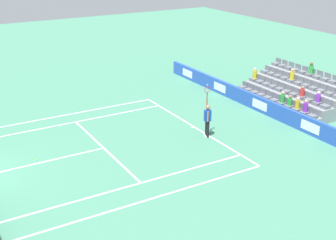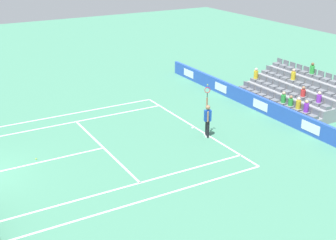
% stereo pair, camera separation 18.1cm
% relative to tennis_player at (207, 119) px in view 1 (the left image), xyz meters
% --- Properties ---
extents(line_baseline, '(10.97, 0.10, 0.01)m').
position_rel_tennis_player_xyz_m(line_baseline, '(1.41, -0.14, -0.99)').
color(line_baseline, white).
rests_on(line_baseline, ground).
extents(line_service, '(8.23, 0.10, 0.01)m').
position_rel_tennis_player_xyz_m(line_service, '(1.41, 5.35, -0.99)').
color(line_service, white).
rests_on(line_service, ground).
extents(line_centre_service, '(0.10, 6.40, 0.01)m').
position_rel_tennis_player_xyz_m(line_centre_service, '(1.41, 8.55, -0.99)').
color(line_centre_service, white).
rests_on(line_centre_service, ground).
extents(line_singles_sideline_left, '(0.10, 11.89, 0.01)m').
position_rel_tennis_player_xyz_m(line_singles_sideline_left, '(5.52, 5.81, -0.99)').
color(line_singles_sideline_left, white).
rests_on(line_singles_sideline_left, ground).
extents(line_singles_sideline_right, '(0.10, 11.89, 0.01)m').
position_rel_tennis_player_xyz_m(line_singles_sideline_right, '(-2.71, 5.81, -0.99)').
color(line_singles_sideline_right, white).
rests_on(line_singles_sideline_right, ground).
extents(line_doubles_sideline_left, '(0.10, 11.89, 0.01)m').
position_rel_tennis_player_xyz_m(line_doubles_sideline_left, '(6.89, 5.81, -0.99)').
color(line_doubles_sideline_left, white).
rests_on(line_doubles_sideline_left, ground).
extents(line_doubles_sideline_right, '(0.10, 11.89, 0.01)m').
position_rel_tennis_player_xyz_m(line_doubles_sideline_right, '(-4.08, 5.81, -0.99)').
color(line_doubles_sideline_right, white).
rests_on(line_doubles_sideline_right, ground).
extents(line_centre_mark, '(0.10, 0.20, 0.01)m').
position_rel_tennis_player_xyz_m(line_centre_mark, '(1.41, -0.04, -0.99)').
color(line_centre_mark, white).
rests_on(line_centre_mark, ground).
extents(sponsor_barrier, '(20.31, 0.22, 0.94)m').
position_rel_tennis_player_xyz_m(sponsor_barrier, '(1.41, -4.95, -0.52)').
color(sponsor_barrier, blue).
rests_on(sponsor_barrier, ground).
extents(tennis_player, '(0.51, 0.43, 2.85)m').
position_rel_tennis_player_xyz_m(tennis_player, '(0.00, 0.00, 0.00)').
color(tennis_player, black).
rests_on(tennis_player, ground).
extents(stadium_stand, '(6.82, 3.80, 2.59)m').
position_rel_tennis_player_xyz_m(stadium_stand, '(1.40, -7.88, -0.31)').
color(stadium_stand, gray).
rests_on(stadium_stand, ground).
extents(loose_tennis_ball, '(0.07, 0.07, 0.07)m').
position_rel_tennis_player_xyz_m(loose_tennis_ball, '(1.80, 8.66, -0.96)').
color(loose_tennis_ball, '#D1E533').
rests_on(loose_tennis_ball, ground).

